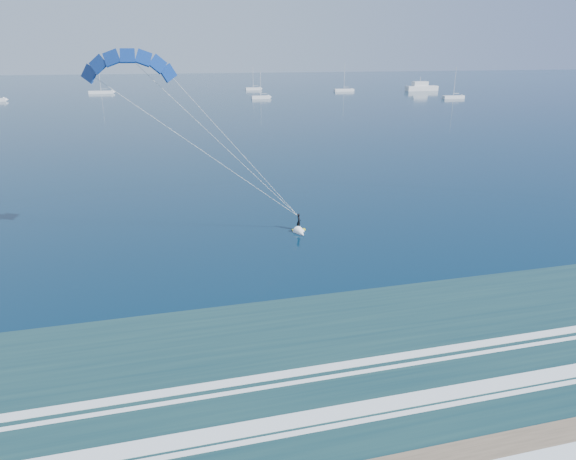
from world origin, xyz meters
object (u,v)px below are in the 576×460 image
at_px(motor_yacht, 421,87).
at_px(sailboat_3, 261,97).
at_px(sailboat_4, 253,89).
at_px(sailboat_6, 453,97).
at_px(kitesurfer_rig, 222,145).
at_px(sailboat_5, 344,90).
at_px(sailboat_2, 101,92).

xyz_separation_m(motor_yacht, sailboat_3, (-83.62, -23.45, -1.02)).
bearing_deg(sailboat_4, sailboat_6, -44.39).
xyz_separation_m(kitesurfer_rig, sailboat_5, (82.86, 188.33, -9.16)).
relative_size(kitesurfer_rig, sailboat_2, 1.53).
height_order(motor_yacht, sailboat_3, sailboat_3).
relative_size(sailboat_3, sailboat_4, 1.00).
relative_size(motor_yacht, sailboat_2, 1.10).
relative_size(kitesurfer_rig, sailboat_4, 2.05).
distance_m(motor_yacht, sailboat_3, 86.85).
distance_m(sailboat_3, sailboat_4, 48.98).
bearing_deg(kitesurfer_rig, sailboat_2, 97.63).
bearing_deg(motor_yacht, sailboat_5, 172.12).
distance_m(sailboat_2, sailboat_6, 152.79).
xyz_separation_m(kitesurfer_rig, sailboat_6, (111.85, 140.95, -9.16)).
xyz_separation_m(kitesurfer_rig, sailboat_2, (-27.32, 204.00, -9.15)).
xyz_separation_m(motor_yacht, sailboat_5, (-37.50, 5.19, -1.01)).
bearing_deg(motor_yacht, sailboat_4, 161.99).
xyz_separation_m(sailboat_4, sailboat_6, (68.75, -67.30, 0.01)).
relative_size(sailboat_2, sailboat_6, 1.17).
relative_size(sailboat_4, sailboat_5, 0.83).
xyz_separation_m(sailboat_3, sailboat_6, (75.12, -18.74, 0.01)).
relative_size(sailboat_5, sailboat_6, 1.05).
distance_m(kitesurfer_rig, sailboat_4, 212.86).
relative_size(sailboat_2, sailboat_4, 1.34).
distance_m(kitesurfer_rig, motor_yacht, 219.30).
height_order(sailboat_3, sailboat_5, sailboat_5).
distance_m(kitesurfer_rig, sailboat_5, 205.95).
relative_size(sailboat_3, sailboat_6, 0.87).
bearing_deg(kitesurfer_rig, sailboat_6, 51.57).
height_order(kitesurfer_rig, sailboat_6, kitesurfer_rig).
xyz_separation_m(sailboat_5, sailboat_6, (29.00, -47.38, -0.00)).
bearing_deg(sailboat_6, sailboat_2, 155.63).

